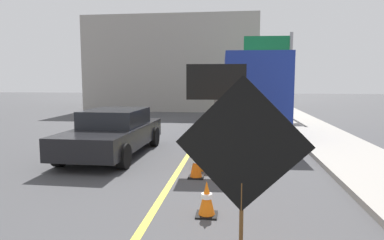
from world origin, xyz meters
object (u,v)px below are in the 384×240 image
(roadwork_sign, at_px, (242,148))
(box_truck, at_px, (250,91))
(highway_guide_sign, at_px, (277,60))
(traffic_cone_mid_lane, at_px, (196,163))
(traffic_cone_near_sign, at_px, (207,199))
(arrow_board_trailer, at_px, (216,146))
(pickup_car, at_px, (114,132))

(roadwork_sign, xyz_separation_m, box_truck, (0.59, 11.34, 0.31))
(highway_guide_sign, height_order, traffic_cone_mid_lane, highway_guide_sign)
(roadwork_sign, relative_size, traffic_cone_near_sign, 3.88)
(arrow_board_trailer, height_order, traffic_cone_mid_lane, arrow_board_trailer)
(arrow_board_trailer, xyz_separation_m, box_truck, (1.19, 6.10, 1.30))
(highway_guide_sign, bearing_deg, traffic_cone_mid_lane, -104.42)
(roadwork_sign, bearing_deg, arrow_board_trailer, 96.50)
(arrow_board_trailer, height_order, pickup_car, arrow_board_trailer)
(pickup_car, bearing_deg, roadwork_sign, -57.85)
(traffic_cone_mid_lane, bearing_deg, box_truck, 78.35)
(pickup_car, height_order, highway_guide_sign, highway_guide_sign)
(traffic_cone_near_sign, bearing_deg, arrow_board_trailer, 90.85)
(pickup_car, relative_size, traffic_cone_mid_lane, 6.74)
(arrow_board_trailer, bearing_deg, traffic_cone_near_sign, -89.15)
(arrow_board_trailer, bearing_deg, pickup_car, 166.72)
(pickup_car, height_order, traffic_cone_mid_lane, pickup_car)
(box_truck, bearing_deg, arrow_board_trailer, -101.02)
(highway_guide_sign, height_order, traffic_cone_near_sign, highway_guide_sign)
(arrow_board_trailer, relative_size, traffic_cone_mid_lane, 3.80)
(highway_guide_sign, xyz_separation_m, traffic_cone_mid_lane, (-3.28, -12.74, -3.07))
(roadwork_sign, relative_size, arrow_board_trailer, 0.86)
(pickup_car, relative_size, highway_guide_sign, 0.96)
(box_truck, bearing_deg, traffic_cone_near_sign, -96.58)
(arrow_board_trailer, distance_m, traffic_cone_mid_lane, 1.53)
(arrow_board_trailer, bearing_deg, traffic_cone_mid_lane, -104.24)
(box_truck, distance_m, traffic_cone_mid_lane, 7.87)
(traffic_cone_mid_lane, bearing_deg, pickup_car, 141.43)
(highway_guide_sign, xyz_separation_m, traffic_cone_near_sign, (-2.84, -14.97, -3.13))
(roadwork_sign, distance_m, box_truck, 11.36)
(roadwork_sign, xyz_separation_m, traffic_cone_mid_lane, (-0.97, 3.76, -1.12))
(roadwork_sign, bearing_deg, highway_guide_sign, 82.05)
(pickup_car, bearing_deg, box_truck, 50.92)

